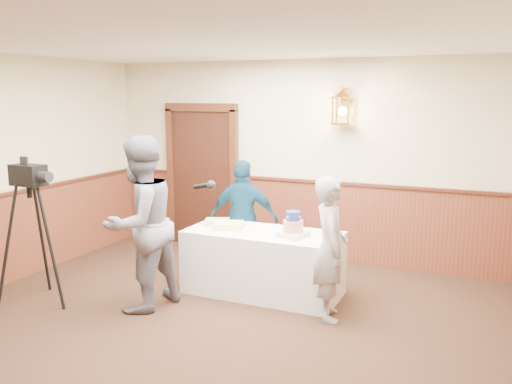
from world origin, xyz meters
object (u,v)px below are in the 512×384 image
at_px(tiered_cake, 293,227).
at_px(tv_camera_rig, 33,242).
at_px(interviewer, 140,224).
at_px(sheet_cake_yellow, 228,225).
at_px(sheet_cake_green, 217,222).
at_px(baker, 330,248).
at_px(assistant_p, 244,219).
at_px(display_table, 263,263).

relative_size(tiered_cake, tv_camera_rig, 0.22).
bearing_deg(tv_camera_rig, interviewer, 21.29).
bearing_deg(sheet_cake_yellow, sheet_cake_green, 151.81).
xyz_separation_m(baker, assistant_p, (-1.40, 0.87, 0.00)).
bearing_deg(display_table, interviewer, -137.92).
relative_size(display_table, assistant_p, 1.19).
xyz_separation_m(display_table, sheet_cake_green, (-0.65, 0.08, 0.41)).
bearing_deg(interviewer, display_table, 143.15).
bearing_deg(sheet_cake_yellow, tv_camera_rig, -144.22).
xyz_separation_m(sheet_cake_yellow, sheet_cake_green, (-0.21, 0.11, -0.00)).
bearing_deg(sheet_cake_green, tiered_cake, -8.66).
height_order(display_table, interviewer, interviewer).
xyz_separation_m(sheet_cake_yellow, interviewer, (-0.60, -0.91, 0.16)).
distance_m(tiered_cake, baker, 0.60).
xyz_separation_m(sheet_cake_green, interviewer, (-0.39, -1.02, 0.16)).
bearing_deg(tv_camera_rig, assistant_p, 50.09).
height_order(sheet_cake_yellow, baker, baker).
xyz_separation_m(sheet_cake_yellow, assistant_p, (-0.05, 0.53, -0.03)).
xyz_separation_m(sheet_cake_yellow, baker, (1.35, -0.34, -0.03)).
relative_size(sheet_cake_yellow, interviewer, 0.19).
relative_size(display_table, sheet_cake_yellow, 5.10).
bearing_deg(baker, sheet_cake_green, 50.01).
xyz_separation_m(sheet_cake_green, tv_camera_rig, (-1.56, -1.39, -0.08)).
height_order(baker, tv_camera_rig, tv_camera_rig).
bearing_deg(assistant_p, tv_camera_rig, 34.29).
height_order(sheet_cake_yellow, tv_camera_rig, tv_camera_rig).
bearing_deg(sheet_cake_yellow, baker, -14.30).
height_order(tiered_cake, assistant_p, assistant_p).
bearing_deg(sheet_cake_green, sheet_cake_yellow, -28.19).
distance_m(display_table, sheet_cake_yellow, 0.60).
bearing_deg(sheet_cake_yellow, interviewer, -123.45).
height_order(sheet_cake_green, assistant_p, assistant_p).
bearing_deg(tv_camera_rig, tiered_cake, 29.05).
distance_m(display_table, sheet_cake_green, 0.77).
distance_m(display_table, tiered_cake, 0.63).
xyz_separation_m(display_table, sheet_cake_yellow, (-0.44, -0.03, 0.41)).
distance_m(sheet_cake_yellow, sheet_cake_green, 0.24).
xyz_separation_m(display_table, assistant_p, (-0.48, 0.50, 0.38)).
bearing_deg(display_table, assistant_p, 133.94).
relative_size(tiered_cake, sheet_cake_green, 1.22).
relative_size(interviewer, tv_camera_rig, 1.21).
xyz_separation_m(tiered_cake, sheet_cake_green, (-1.04, 0.16, -0.08)).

